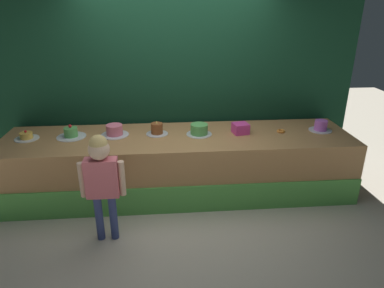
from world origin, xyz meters
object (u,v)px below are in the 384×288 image
cake_center_left (115,131)px  cake_center_right (157,129)px  cake_left (71,133)px  cake_far_right (321,126)px  pink_box (241,128)px  cake_right (199,130)px  child_figure (102,174)px  donut (281,131)px  cake_far_left (26,136)px

cake_center_left → cake_center_right: (0.52, -0.01, 0.00)m
cake_left → cake_far_right: 3.15m
pink_box → cake_right: bearing=180.0°
cake_far_right → cake_center_right: bearing=178.6°
pink_box → cake_far_right: cake_far_right is taller
cake_center_left → cake_far_right: bearing=-1.3°
child_figure → donut: (2.11, 0.95, 0.04)m
cake_left → cake_center_left: cake_left is taller
child_figure → cake_center_left: (0.01, 1.03, 0.08)m
donut → cake_center_right: (-1.57, 0.07, 0.05)m
donut → cake_far_left: (-3.15, 0.04, 0.02)m
pink_box → cake_left: bearing=178.7°
child_figure → cake_left: bearing=117.1°
donut → cake_center_left: size_ratio=0.31×
pink_box → cake_center_left: bearing=177.6°
cake_center_left → cake_far_right: size_ratio=1.20×
child_figure → pink_box: child_figure is taller
child_figure → cake_far_right: child_figure is taller
pink_box → cake_right: (-0.52, 0.00, -0.00)m
cake_center_left → cake_far_right: cake_far_right is taller
child_figure → cake_right: size_ratio=3.66×
pink_box → cake_left: (-2.10, 0.05, -0.02)m
cake_center_left → donut: bearing=-2.0°
pink_box → child_figure: bearing=-148.7°
child_figure → pink_box: 1.85m
donut → cake_far_right: cake_far_right is taller
pink_box → cake_center_right: 1.05m
cake_far_right → cake_center_left: bearing=178.7°
cake_right → cake_far_right: bearing=0.3°
child_figure → cake_far_left: size_ratio=4.06×
cake_center_left → child_figure: bearing=-90.5°
donut → cake_left: size_ratio=0.30×
cake_far_right → donut: bearing=-178.3°
cake_far_left → cake_center_right: size_ratio=1.05×
cake_left → cake_center_right: size_ratio=1.30×
cake_far_right → cake_far_left: bearing=179.7°
cake_center_right → cake_far_right: 2.10m
pink_box → donut: size_ratio=1.74×
cake_left → cake_center_right: 1.05m
cake_far_left → cake_left: (0.52, 0.02, 0.02)m
donut → child_figure: bearing=-155.6°
pink_box → cake_far_right: (1.05, 0.01, -0.00)m
cake_right → child_figure: bearing=-137.7°
pink_box → cake_far_left: size_ratio=0.64×
donut → cake_right: (-1.05, 0.01, 0.05)m
child_figure → cake_center_left: 1.03m
donut → cake_center_left: 2.10m
child_figure → cake_center_right: bearing=62.5°
pink_box → cake_far_left: 2.62m
child_figure → cake_left: size_ratio=3.28×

